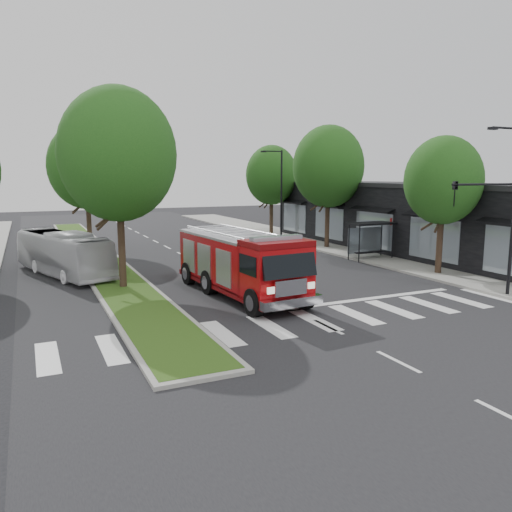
{
  "coord_description": "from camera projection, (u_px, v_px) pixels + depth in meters",
  "views": [
    {
      "loc": [
        -10.32,
        -19.68,
        5.78
      ],
      "look_at": [
        0.03,
        2.73,
        1.8
      ],
      "focal_mm": 35.0,
      "sensor_mm": 36.0,
      "label": 1
    }
  ],
  "objects": [
    {
      "name": "median",
      "position": [
        94.0,
        255.0,
        36.47
      ],
      "size": [
        3.0,
        50.0,
        0.15
      ],
      "color": "gray",
      "rests_on": "ground"
    },
    {
      "name": "streetlight_right_near",
      "position": [
        502.0,
        200.0,
        22.93
      ],
      "size": [
        4.08,
        0.22,
        8.0
      ],
      "color": "black",
      "rests_on": "ground"
    },
    {
      "name": "tree_right_mid",
      "position": [
        328.0,
        167.0,
        39.11
      ],
      "size": [
        5.6,
        5.6,
        9.72
      ],
      "color": "black",
      "rests_on": "ground"
    },
    {
      "name": "tree_right_near",
      "position": [
        443.0,
        181.0,
        28.51
      ],
      "size": [
        4.4,
        4.4,
        8.05
      ],
      "color": "black",
      "rests_on": "ground"
    },
    {
      "name": "tree_right_far",
      "position": [
        271.0,
        175.0,
        48.17
      ],
      "size": [
        5.0,
        5.0,
        8.73
      ],
      "color": "black",
      "rests_on": "ground"
    },
    {
      "name": "streetlight_right_far",
      "position": [
        280.0,
        191.0,
        44.33
      ],
      "size": [
        2.11,
        0.2,
        8.0
      ],
      "color": "black",
      "rests_on": "ground"
    },
    {
      "name": "city_bus",
      "position": [
        63.0,
        253.0,
        29.11
      ],
      "size": [
        4.97,
        9.52,
        2.59
      ],
      "primitive_type": "imported",
      "rotation": [
        0.0,
        0.0,
        0.32
      ],
      "color": "silver",
      "rests_on": "ground"
    },
    {
      "name": "bus_shelter",
      "position": [
        370.0,
        231.0,
        34.44
      ],
      "size": [
        3.2,
        1.6,
        2.61
      ],
      "color": "black",
      "rests_on": "ground"
    },
    {
      "name": "storefront_row",
      "position": [
        416.0,
        219.0,
        38.43
      ],
      "size": [
        8.0,
        30.0,
        5.0
      ],
      "primitive_type": "cube",
      "color": "black",
      "rests_on": "ground"
    },
    {
      "name": "tree_median_far",
      "position": [
        86.0,
        166.0,
        37.24
      ],
      "size": [
        5.6,
        5.6,
        9.72
      ],
      "color": "black",
      "rests_on": "ground"
    },
    {
      "name": "ground",
      "position": [
        280.0,
        303.0,
        22.83
      ],
      "size": [
        140.0,
        140.0,
        0.0
      ],
      "primitive_type": "plane",
      "color": "black",
      "rests_on": "ground"
    },
    {
      "name": "fire_engine",
      "position": [
        240.0,
        264.0,
        24.17
      ],
      "size": [
        3.59,
        9.64,
        3.28
      ],
      "rotation": [
        0.0,
        0.0,
        0.08
      ],
      "color": "#610507",
      "rests_on": "ground"
    },
    {
      "name": "tree_median_near",
      "position": [
        118.0,
        155.0,
        24.64
      ],
      "size": [
        5.8,
        5.8,
        10.16
      ],
      "color": "black",
      "rests_on": "ground"
    },
    {
      "name": "sidewalk_right",
      "position": [
        367.0,
        254.0,
        36.95
      ],
      "size": [
        5.0,
        80.0,
        0.15
      ],
      "primitive_type": "cube",
      "color": "gray",
      "rests_on": "ground"
    }
  ]
}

